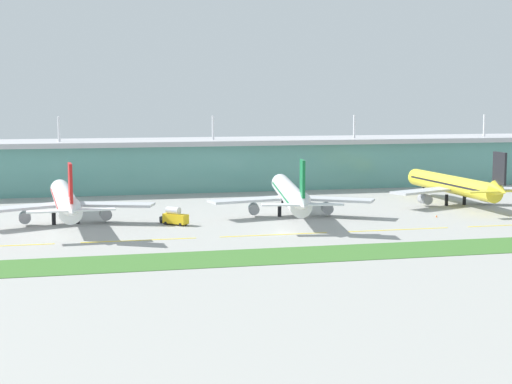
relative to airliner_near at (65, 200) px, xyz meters
name	(u,v)px	position (x,y,z in m)	size (l,w,h in m)	color
ground_plane	(283,233)	(54.40, -28.92, -6.45)	(600.00, 600.00, 0.00)	#9E9E99
terminal_building	(211,163)	(54.40, 75.41, 3.24)	(288.00, 34.00, 27.97)	#5B9E93
airliner_near	(65,200)	(0.00, 0.00, 0.00)	(48.73, 65.94, 18.90)	white
airliner_middle	(290,194)	(64.32, -0.71, 0.01)	(48.05, 70.59, 18.90)	silver
airliner_far	(454,185)	(122.75, 10.66, 0.00)	(48.79, 62.71, 18.90)	yellow
taxiway_stripe_mid_west	(139,240)	(17.40, -31.48, -6.43)	(28.00, 0.70, 0.04)	yellow
taxiway_stripe_centre	(274,235)	(51.40, -31.48, -6.43)	(28.00, 0.70, 0.04)	yellow
taxiway_stripe_mid_east	(399,230)	(85.40, -31.48, -6.43)	(28.00, 0.70, 0.04)	yellow
grass_verge	(318,254)	(54.40, -58.10, -6.40)	(300.00, 18.00, 0.10)	#3D702D
fuel_truck	(175,217)	(29.14, -9.76, -4.19)	(6.91, 6.95, 4.95)	gold
pushback_tug	(168,219)	(27.73, -6.06, -5.35)	(5.01, 4.19, 1.85)	#333842
baggage_cart	(167,219)	(27.26, -6.51, -5.19)	(2.17, 3.70, 2.48)	silver
safety_cone_right_wingtip	(437,216)	(105.11, -13.35, -6.10)	(0.56, 0.56, 0.70)	orange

